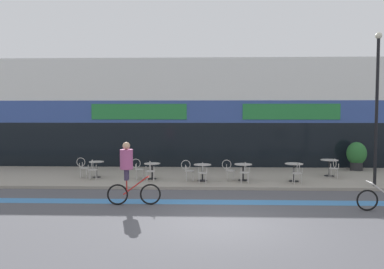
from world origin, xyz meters
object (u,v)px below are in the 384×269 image
at_px(cafe_chair_1_side, 138,167).
at_px(cyclist_0, 129,169).
at_px(bistro_table_5, 329,164).
at_px(cafe_chair_1_near, 150,170).
at_px(bistro_table_1, 152,168).
at_px(cafe_chair_0_side, 83,166).
at_px(cafe_chair_0_near, 93,168).
at_px(bistro_table_2, 202,169).
at_px(bistro_table_4, 294,168).
at_px(cafe_chair_3_near, 245,171).
at_px(bistro_table_3, 243,169).
at_px(cafe_chair_2_side, 188,169).
at_px(cafe_chair_3_side, 229,169).
at_px(planter_pot, 357,155).
at_px(bistro_table_0, 97,166).
at_px(cafe_chair_4_near, 298,172).
at_px(cafe_chair_2_near, 202,171).
at_px(lamp_post, 377,100).
at_px(cafe_chair_5_near, 334,167).

distance_m(cafe_chair_1_side, cyclist_0, 4.26).
xyz_separation_m(bistro_table_5, cyclist_0, (-8.29, -5.27, 0.52)).
bearing_deg(cyclist_0, cafe_chair_1_near, 82.86).
bearing_deg(bistro_table_1, cafe_chair_0_side, 174.00).
height_order(bistro_table_1, cafe_chair_0_near, cafe_chair_0_near).
relative_size(bistro_table_2, bistro_table_4, 0.98).
bearing_deg(bistro_table_2, bistro_table_4, 0.05).
bearing_deg(cafe_chair_3_near, cafe_chair_0_side, 78.78).
bearing_deg(bistro_table_1, bistro_table_3, -3.29).
relative_size(bistro_table_1, cafe_chair_2_side, 0.79).
bearing_deg(cafe_chair_0_side, cafe_chair_1_near, -13.40).
relative_size(cafe_chair_1_near, cafe_chair_2_side, 1.00).
relative_size(bistro_table_2, cafe_chair_2_side, 0.84).
distance_m(cafe_chair_2_side, cafe_chair_3_near, 2.44).
height_order(bistro_table_1, cafe_chair_3_near, cafe_chair_3_near).
height_order(cafe_chair_3_side, planter_pot, planter_pot).
xyz_separation_m(cafe_chair_3_side, cyclist_0, (-3.55, -3.98, 0.55)).
distance_m(bistro_table_0, cyclist_0, 5.16).
bearing_deg(bistro_table_2, cafe_chair_0_side, 172.42).
bearing_deg(cyclist_0, bistro_table_4, 27.09).
bearing_deg(cafe_chair_2_side, cafe_chair_0_side, 164.82).
bearing_deg(cyclist_0, planter_pot, 30.58).
bearing_deg(cyclist_0, cafe_chair_0_near, 117.28).
relative_size(bistro_table_5, cafe_chair_4_near, 0.88).
bearing_deg(bistro_table_0, cafe_chair_3_side, -5.36).
height_order(cafe_chair_1_near, cafe_chair_2_near, same).
xyz_separation_m(cafe_chair_1_side, cafe_chair_3_side, (3.99, -0.22, 0.00)).
xyz_separation_m(cafe_chair_1_near, cafe_chair_4_near, (6.13, -0.38, 0.00)).
height_order(cafe_chair_1_side, cafe_chair_2_near, same).
bearing_deg(cafe_chair_3_side, bistro_table_2, -168.66).
bearing_deg(cafe_chair_2_side, cafe_chair_3_near, -17.43).
relative_size(bistro_table_1, cafe_chair_3_side, 0.79).
distance_m(cafe_chair_0_near, cafe_chair_3_near, 6.59).
bearing_deg(cafe_chair_3_near, cafe_chair_1_near, 84.88).
xyz_separation_m(bistro_table_0, lamp_post, (11.71, -1.62, 2.94)).
bearing_deg(cafe_chair_1_near, bistro_table_3, -87.66).
xyz_separation_m(bistro_table_0, planter_pot, (12.66, 2.56, 0.26)).
relative_size(cafe_chair_1_side, cafe_chair_5_near, 1.00).
distance_m(cafe_chair_2_side, cyclist_0, 4.25).
relative_size(bistro_table_3, cafe_chair_2_side, 0.84).
height_order(cafe_chair_1_near, cyclist_0, cyclist_0).
xyz_separation_m(bistro_table_3, cafe_chair_4_near, (2.14, -0.78, -0.00)).
distance_m(bistro_table_1, planter_pot, 10.49).
bearing_deg(bistro_table_3, bistro_table_1, 176.71).
height_order(bistro_table_2, bistro_table_4, bistro_table_4).
distance_m(cafe_chair_3_side, cafe_chair_5_near, 4.78).
relative_size(planter_pot, lamp_post, 0.24).
bearing_deg(cyclist_0, bistro_table_2, 53.62).
bearing_deg(cafe_chair_2_near, cafe_chair_3_near, -87.81).
bearing_deg(bistro_table_4, cyclist_0, -148.83).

